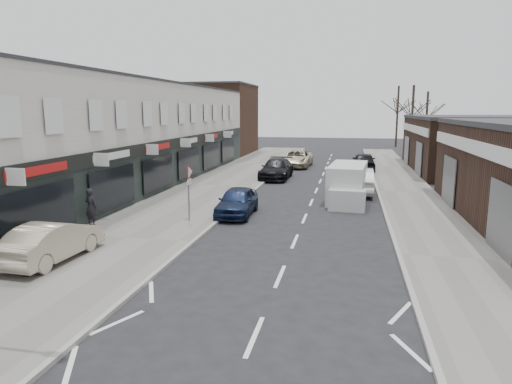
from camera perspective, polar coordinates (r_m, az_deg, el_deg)
The scene contains 17 objects.
pavement_left at distance 31.41m, azimuth -4.82°, elevation 0.73°, with size 5.50×64.00×0.12m, color slate.
pavement_right at distance 30.39m, azimuth 18.43°, elevation -0.09°, with size 3.50×64.00×0.12m, color slate.
shop_terrace_left at distance 31.37m, azimuth -18.24°, elevation 6.66°, with size 8.00×41.00×7.10m, color silver.
brick_block_far at distance 54.96m, azimuth -4.90°, elevation 8.93°, with size 8.00×10.00×8.00m, color #472C1E.
right_unit_far at distance 43.11m, azimuth 25.71°, elevation 5.27°, with size 10.00×16.00×4.50m, color #362318.
tree_far_a at distance 56.39m, azimuth 18.67°, elevation 4.39°, with size 3.60×3.60×8.00m, color #382D26, non-canonical shape.
tree_far_b at distance 62.66m, azimuth 20.29°, elevation 4.83°, with size 3.60×3.60×7.50m, color #382D26, non-canonical shape.
tree_far_c at distance 68.22m, azimuth 17.05°, elevation 5.41°, with size 3.60×3.60×8.50m, color #382D26, non-canonical shape.
warning_sign at distance 21.20m, azimuth -8.37°, elevation 1.90°, with size 0.12×0.80×2.70m.
white_van at distance 26.75m, azimuth 11.37°, elevation 0.97°, with size 2.33×5.67×2.15m.
sedan_on_pavement at distance 17.20m, azimuth -24.10°, elevation -5.62°, with size 1.44×4.14×1.36m, color #B8AC93.
pedestrian at distance 21.54m, azimuth -19.93°, elevation -1.79°, with size 0.62×0.41×1.71m, color black.
parked_car_left_a at distance 22.89m, azimuth -2.37°, elevation -1.18°, with size 1.66×4.14×1.41m, color #131E3B.
parked_car_left_b at distance 35.01m, azimuth 2.56°, elevation 2.90°, with size 2.12×5.22×1.52m, color black.
parked_car_left_c at distance 42.50m, azimuth 5.09°, elevation 4.18°, with size 2.56×5.54×1.54m, color beige.
parked_car_right_a at distance 29.52m, azimuth 12.68°, elevation 1.39°, with size 1.72×4.94×1.63m, color silver.
parked_car_right_b at distance 40.44m, azimuth 13.32°, elevation 3.71°, with size 1.93×4.79×1.63m, color black.
Camera 1 is at (2.02, -7.71, 5.24)m, focal length 32.00 mm.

